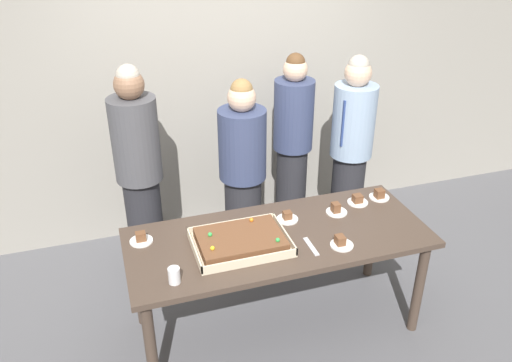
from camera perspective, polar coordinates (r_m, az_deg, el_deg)
ground_plane at (r=3.94m, az=2.27°, el=-15.51°), size 12.00×12.00×0.00m
interior_back_panel at (r=4.55m, az=-4.37°, el=12.55°), size 8.00×0.12×3.00m
party_table at (r=3.50m, az=2.48°, el=-7.24°), size 2.01×0.82×0.79m
sheet_cake at (r=3.32m, az=-1.72°, el=-6.63°), size 0.61×0.44×0.10m
plated_slice_near_left at (r=3.95m, az=13.42°, el=-1.54°), size 0.15×0.15×0.08m
plated_slice_near_right at (r=3.38m, az=9.34°, el=-6.71°), size 0.15×0.15×0.07m
plated_slice_far_left at (r=3.86m, az=11.13°, el=-2.11°), size 0.15×0.15×0.07m
plated_slice_far_right at (r=3.71m, az=8.82°, el=-3.16°), size 0.15×0.15×0.08m
plated_slice_center_front at (r=3.45m, az=-12.55°, el=-6.24°), size 0.15×0.15×0.07m
plated_slice_center_back at (r=3.60m, az=3.47°, el=-4.03°), size 0.15×0.15×0.06m
drink_cup_nearest at (r=3.06m, az=-9.00°, el=-10.24°), size 0.07×0.07×0.10m
cake_server_utensil at (r=3.35m, az=6.09°, el=-7.19°), size 0.03×0.20×0.01m
person_serving_front at (r=4.11m, az=-1.47°, el=0.69°), size 0.37×0.37×1.61m
person_green_shirt_behind at (r=4.42m, az=10.39°, el=3.17°), size 0.35×0.35×1.70m
person_striped_tie_right at (r=4.43m, az=4.04°, el=3.64°), size 0.33×0.33×1.70m
person_far_right_suit at (r=4.00m, az=-12.69°, el=0.67°), size 0.35×0.35×1.76m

